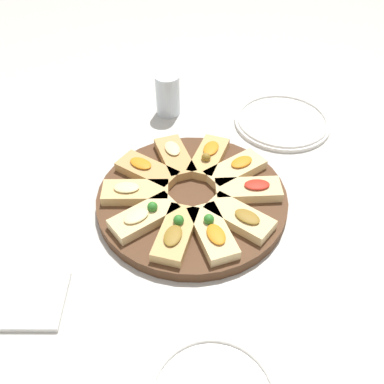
{
  "coord_description": "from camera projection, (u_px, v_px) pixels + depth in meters",
  "views": [
    {
      "loc": [
        0.63,
        0.21,
        0.68
      ],
      "look_at": [
        0.0,
        0.0,
        0.04
      ],
      "focal_mm": 42.0,
      "sensor_mm": 36.0,
      "label": 1
    }
  ],
  "objects": [
    {
      "name": "water_glass",
      "position": [
        168.0,
        95.0,
        1.15
      ],
      "size": [
        0.06,
        0.06,
        0.11
      ],
      "primitive_type": "cylinder",
      "color": "silver",
      "rests_on": "ground_plane"
    },
    {
      "name": "plate_left",
      "position": [
        282.0,
        121.0,
        1.15
      ],
      "size": [
        0.24,
        0.24,
        0.02
      ],
      "color": "white",
      "rests_on": "ground_plane"
    },
    {
      "name": "napkin_stack",
      "position": [
        37.0,
        300.0,
        0.77
      ],
      "size": [
        0.14,
        0.13,
        0.01
      ],
      "primitive_type": "cube",
      "rotation": [
        0.0,
        0.0,
        0.32
      ],
      "color": "white",
      "rests_on": "ground_plane"
    },
    {
      "name": "focaccia_slice_8",
      "position": [
        144.0,
        217.0,
        0.87
      ],
      "size": [
        0.14,
        0.12,
        0.04
      ],
      "color": "#E5C689",
      "rests_on": "serving_board"
    },
    {
      "name": "focaccia_slice_7",
      "position": [
        135.0,
        192.0,
        0.92
      ],
      "size": [
        0.1,
        0.15,
        0.03
      ],
      "color": "#DBB775",
      "rests_on": "serving_board"
    },
    {
      "name": "ground_plane",
      "position": [
        192.0,
        204.0,
        0.95
      ],
      "size": [
        3.0,
        3.0,
        0.0
      ],
      "primitive_type": "plane",
      "color": "beige"
    },
    {
      "name": "serving_board",
      "position": [
        192.0,
        200.0,
        0.94
      ],
      "size": [
        0.4,
        0.4,
        0.02
      ],
      "primitive_type": "cylinder",
      "color": "#51331E",
      "rests_on": "ground_plane"
    },
    {
      "name": "focaccia_slice_2",
      "position": [
        249.0,
        190.0,
        0.93
      ],
      "size": [
        0.1,
        0.15,
        0.03
      ],
      "color": "#E5C689",
      "rests_on": "serving_board"
    },
    {
      "name": "focaccia_slice_0",
      "position": [
        213.0,
        232.0,
        0.84
      ],
      "size": [
        0.14,
        0.13,
        0.04
      ],
      "color": "#E5C689",
      "rests_on": "serving_board"
    },
    {
      "name": "focaccia_slice_9",
      "position": [
        176.0,
        233.0,
        0.84
      ],
      "size": [
        0.14,
        0.07,
        0.04
      ],
      "color": "tan",
      "rests_on": "serving_board"
    },
    {
      "name": "focaccia_slice_3",
      "position": [
        236.0,
        169.0,
        0.97
      ],
      "size": [
        0.14,
        0.13,
        0.03
      ],
      "color": "#E5C689",
      "rests_on": "serving_board"
    },
    {
      "name": "focaccia_slice_4",
      "position": [
        210.0,
        157.0,
        1.0
      ],
      "size": [
        0.14,
        0.06,
        0.04
      ],
      "color": "tan",
      "rests_on": "serving_board"
    },
    {
      "name": "focaccia_slice_1",
      "position": [
        240.0,
        218.0,
        0.87
      ],
      "size": [
        0.1,
        0.15,
        0.03
      ],
      "color": "#E5C689",
      "rests_on": "serving_board"
    },
    {
      "name": "focaccia_slice_6",
      "position": [
        147.0,
        171.0,
        0.97
      ],
      "size": [
        0.09,
        0.15,
        0.03
      ],
      "color": "tan",
      "rests_on": "serving_board"
    },
    {
      "name": "focaccia_slice_5",
      "position": [
        175.0,
        157.0,
        1.0
      ],
      "size": [
        0.14,
        0.13,
        0.03
      ],
      "color": "tan",
      "rests_on": "serving_board"
    }
  ]
}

